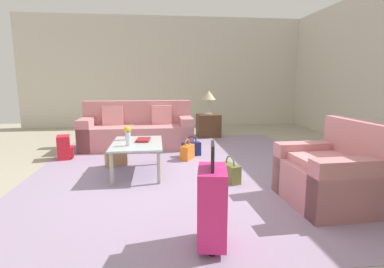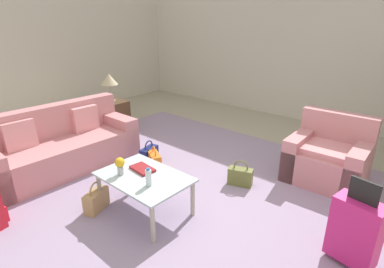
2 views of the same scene
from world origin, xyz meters
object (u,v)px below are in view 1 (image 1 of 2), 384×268
object	(u,v)px
couch	(138,132)
handbag_olive	(230,173)
flower_vase	(127,132)
side_table	(208,125)
table_lamp	(209,96)
coffee_table	(137,147)
handbag_orange	(187,152)
handbag_navy	(191,149)
suitcase_magenta	(212,204)
armchair	(335,176)
handbag_tan	(116,158)
water_bottle	(128,139)
backpack_red	(64,148)
coffee_table_book	(143,140)

from	to	relation	value
couch	handbag_olive	world-z (taller)	couch
flower_vase	couch	bearing A→B (deg)	178.18
side_table	table_lamp	bearing A→B (deg)	0.00
couch	coffee_table	world-z (taller)	couch
couch	table_lamp	size ratio (longest dim) A/B	3.81
handbag_orange	handbag_navy	size ratio (longest dim) A/B	1.00
coffee_table	handbag_navy	world-z (taller)	coffee_table
table_lamp	suitcase_magenta	size ratio (longest dim) A/B	0.66
armchair	handbag_orange	bearing A→B (deg)	-145.50
suitcase_magenta	handbag_olive	distance (m)	1.61
handbag_orange	handbag_tan	bearing A→B (deg)	-76.57
water_bottle	backpack_red	size ratio (longest dim) A/B	0.51
table_lamp	handbag_tan	xyz separation A→B (m)	(2.35, -1.86, -0.84)
water_bottle	side_table	bearing A→B (deg)	151.93
water_bottle	table_lamp	distance (m)	3.43
table_lamp	water_bottle	bearing A→B (deg)	-28.07
handbag_tan	handbag_olive	bearing A→B (deg)	59.16
water_bottle	handbag_navy	bearing A→B (deg)	139.58
backpack_red	handbag_olive	bearing A→B (deg)	59.13
armchair	suitcase_magenta	world-z (taller)	armchair
backpack_red	coffee_table	bearing A→B (deg)	52.15
coffee_table_book	handbag_tan	bearing A→B (deg)	-121.11
coffee_table	suitcase_magenta	bearing A→B (deg)	19.29
armchair	coffee_table_book	bearing A→B (deg)	-124.13
handbag_olive	flower_vase	bearing A→B (deg)	-117.65
armchair	side_table	xyz separation A→B (m)	(-4.10, -0.67, -0.04)
couch	side_table	size ratio (longest dim) A/B	4.01
handbag_navy	handbag_tan	bearing A→B (deg)	-67.96
coffee_table_book	couch	bearing A→B (deg)	-168.49
flower_vase	handbag_tan	size ratio (longest dim) A/B	0.57
armchair	coffee_table_book	world-z (taller)	armchair
coffee_table	side_table	xyz separation A→B (m)	(-2.80, 1.50, -0.13)
coffee_table_book	handbag_olive	bearing A→B (deg)	66.91
suitcase_magenta	handbag_navy	bearing A→B (deg)	176.53
suitcase_magenta	armchair	bearing A→B (deg)	115.53
couch	coffee_table_book	bearing A→B (deg)	6.15
handbag_navy	handbag_olive	distance (m)	1.49
water_bottle	handbag_orange	xyz separation A→B (m)	(-0.92, 0.88, -0.42)
handbag_navy	side_table	bearing A→B (deg)	161.44
water_bottle	backpack_red	bearing A→B (deg)	-135.30
flower_vase	side_table	size ratio (longest dim) A/B	0.38
suitcase_magenta	backpack_red	size ratio (longest dim) A/B	2.12
armchair	backpack_red	world-z (taller)	armchair
handbag_orange	handbag_navy	distance (m)	0.25
coffee_table	flower_vase	world-z (taller)	flower_vase
water_bottle	suitcase_magenta	world-z (taller)	suitcase_magenta
coffee_table	coffee_table_book	xyz separation A→B (m)	(-0.12, 0.08, 0.07)
handbag_navy	coffee_table	bearing A→B (deg)	-42.79
handbag_navy	handbag_olive	xyz separation A→B (m)	(1.45, 0.34, 0.00)
coffee_table_book	side_table	xyz separation A→B (m)	(-2.68, 1.42, -0.21)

